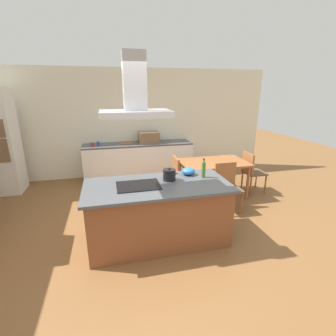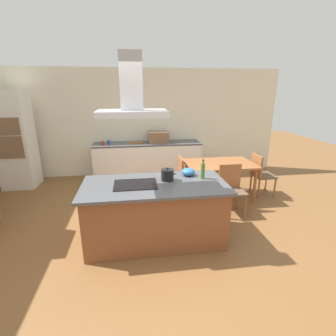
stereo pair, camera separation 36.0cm
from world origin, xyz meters
The scene contains 18 objects.
ground centered at (0.00, 1.50, 0.00)m, with size 16.00×16.00×0.00m, color brown.
wall_back centered at (0.00, 3.25, 1.35)m, with size 7.20×0.10×2.70m, color silver.
kitchen_island centered at (0.00, 0.00, 0.45)m, with size 2.07×1.01×0.90m.
cooktop centered at (-0.27, 0.00, 0.91)m, with size 0.60×0.44×0.01m, color black.
tea_kettle centered at (0.20, 0.12, 0.98)m, with size 0.24×0.19×0.19m.
olive_oil_bottle centered at (0.74, 0.12, 1.03)m, with size 0.06×0.06×0.29m.
mixing_bowl centered at (0.55, 0.29, 0.96)m, with size 0.21×0.21×0.12m, color #2D6BB7.
back_counter centered at (0.08, 2.88, 0.45)m, with size 2.69×0.62×0.90m.
countertop_microwave centered at (0.36, 2.88, 1.04)m, with size 0.50×0.38×0.28m, color brown.
coffee_mug_red centered at (-1.01, 2.80, 0.95)m, with size 0.08×0.08×0.09m, color red.
coffee_mug_blue centered at (-0.88, 2.87, 0.95)m, with size 0.08×0.08×0.09m, color #2D56B2.
cutting_board centered at (-0.19, 2.93, 0.91)m, with size 0.34×0.24×0.02m, color #995B33.
wall_oven_stack centered at (-2.90, 2.65, 1.10)m, with size 0.70×0.66×2.20m.
dining_table centered at (1.46, 1.37, 0.67)m, with size 1.40×0.90×0.75m.
chair_at_right_end centered at (2.37, 1.37, 0.51)m, with size 0.42×0.42×0.89m.
chair_at_left_end centered at (0.54, 1.37, 0.51)m, with size 0.42×0.42×0.89m.
chair_facing_island centered at (1.46, 0.70, 0.51)m, with size 0.42×0.42×0.89m.
range_hood centered at (-0.27, 0.00, 2.10)m, with size 0.90×0.55×0.78m.
Camera 2 is at (-0.29, -3.31, 2.18)m, focal length 26.58 mm.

